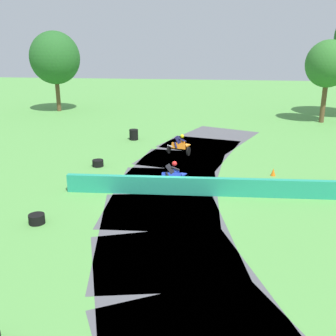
{
  "coord_description": "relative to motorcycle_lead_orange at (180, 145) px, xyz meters",
  "views": [
    {
      "loc": [
        2.41,
        -18.13,
        7.29
      ],
      "look_at": [
        0.0,
        1.41,
        0.9
      ],
      "focal_mm": 42.22,
      "sensor_mm": 36.0,
      "label": 1
    }
  ],
  "objects": [
    {
      "name": "ground_plane",
      "position": [
        -0.1,
        -7.24,
        -0.64
      ],
      "size": [
        120.0,
        120.0,
        0.0
      ],
      "primitive_type": "plane",
      "color": "#569947"
    },
    {
      "name": "track_asphalt",
      "position": [
        1.07,
        -7.18,
        -0.63
      ],
      "size": [
        10.17,
        32.97,
        0.01
      ],
      "color": "#515156",
      "rests_on": "ground"
    },
    {
      "name": "safety_barrier",
      "position": [
        5.22,
        -7.0,
        -0.19
      ],
      "size": [
        20.42,
        1.23,
        0.9
      ],
      "primitive_type": "cube",
      "rotation": [
        0.0,
        0.0,
        -1.53
      ],
      "color": "#239375",
      "rests_on": "ground"
    },
    {
      "name": "motorcycle_lead_orange",
      "position": [
        0.0,
        0.0,
        0.0
      ],
      "size": [
        1.73,
        1.14,
        1.43
      ],
      "color": "black",
      "rests_on": "ground"
    },
    {
      "name": "motorcycle_chase_blue",
      "position": [
        0.2,
        -6.15,
        -0.01
      ],
      "size": [
        1.68,
        0.91,
        1.42
      ],
      "color": "black",
      "rests_on": "ground"
    },
    {
      "name": "tire_stack_near",
      "position": [
        -3.91,
        3.6,
        -0.24
      ],
      "size": [
        0.66,
        0.66,
        0.8
      ],
      "color": "black",
      "rests_on": "ground"
    },
    {
      "name": "tire_stack_mid_a",
      "position": [
        -4.7,
        -3.26,
        -0.44
      ],
      "size": [
        0.67,
        0.67,
        0.4
      ],
      "color": "black",
      "rests_on": "ground"
    },
    {
      "name": "tire_stack_mid_b",
      "position": [
        -4.95,
        -11.18,
        -0.44
      ],
      "size": [
        0.67,
        0.67,
        0.4
      ],
      "color": "black",
      "rests_on": "ground"
    },
    {
      "name": "traffic_cone",
      "position": [
        5.61,
        -3.75,
        -0.42
      ],
      "size": [
        0.28,
        0.28,
        0.44
      ],
      "primitive_type": "cone",
      "color": "orange",
      "rests_on": "ground"
    },
    {
      "name": "tree_far_right",
      "position": [
        -14.56,
        15.35,
        4.88
      ],
      "size": [
        5.13,
        5.13,
        8.23
      ],
      "color": "brown",
      "rests_on": "ground"
    },
    {
      "name": "tree_mid_rise",
      "position": [
        12.03,
        12.37,
        4.61
      ],
      "size": [
        3.97,
        3.97,
        7.37
      ],
      "color": "brown",
      "rests_on": "ground"
    }
  ]
}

